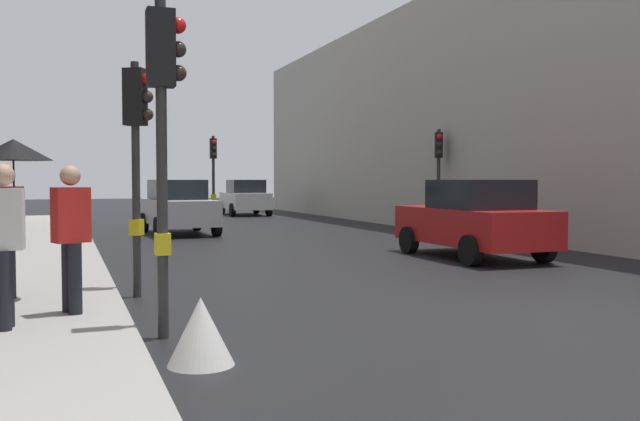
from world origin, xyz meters
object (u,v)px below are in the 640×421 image
object	(u,v)px
car_white_compact	(245,197)
pedestrian_with_umbrella	(11,174)
traffic_light_near_right	(137,135)
car_red_sedan	(474,219)
car_silver_hatchback	(178,207)
pedestrian_in_red_jacket	(71,232)
warning_sign_triangle	(201,331)
traffic_light_mid_street	(439,161)
traffic_light_far_median	(213,163)
traffic_light_near_left	(163,107)

from	to	relation	value
car_white_compact	pedestrian_with_umbrella	distance (m)	25.66
traffic_light_near_right	car_red_sedan	world-z (taller)	traffic_light_near_right
traffic_light_near_right	car_white_compact	world-z (taller)	traffic_light_near_right
car_silver_hatchback	car_red_sedan	bearing A→B (deg)	-61.40
pedestrian_in_red_jacket	warning_sign_triangle	world-z (taller)	pedestrian_in_red_jacket
traffic_light_mid_street	pedestrian_in_red_jacket	size ratio (longest dim) A/B	1.93
car_silver_hatchback	warning_sign_triangle	world-z (taller)	car_silver_hatchback
traffic_light_far_median	traffic_light_near_right	size ratio (longest dim) A/B	1.02
traffic_light_near_left	traffic_light_mid_street	distance (m)	16.27
pedestrian_in_red_jacket	warning_sign_triangle	size ratio (longest dim) A/B	2.72
traffic_light_near_right	pedestrian_in_red_jacket	size ratio (longest dim) A/B	1.98
traffic_light_mid_street	pedestrian_with_umbrella	size ratio (longest dim) A/B	1.60
traffic_light_far_median	warning_sign_triangle	bearing A→B (deg)	-101.85
warning_sign_triangle	pedestrian_in_red_jacket	bearing A→B (deg)	116.05
car_silver_hatchback	pedestrian_with_umbrella	bearing A→B (deg)	-107.99
traffic_light_near_left	car_white_compact	xyz separation A→B (m)	(7.49, 26.25, -1.68)
traffic_light_near_right	pedestrian_in_red_jacket	world-z (taller)	traffic_light_near_right
car_red_sedan	pedestrian_with_umbrella	world-z (taller)	pedestrian_with_umbrella
car_silver_hatchback	pedestrian_in_red_jacket	distance (m)	14.52
pedestrian_with_umbrella	traffic_light_mid_street	bearing A→B (deg)	39.50
car_silver_hatchback	car_white_compact	size ratio (longest dim) A/B	1.01
car_silver_hatchback	warning_sign_triangle	xyz separation A→B (m)	(-2.31, -16.40, -0.55)
pedestrian_with_umbrella	car_red_sedan	bearing A→B (deg)	19.99
traffic_light_mid_street	traffic_light_far_median	world-z (taller)	traffic_light_far_median
car_red_sedan	pedestrian_with_umbrella	xyz separation A→B (m)	(-9.31, -3.39, 0.96)
car_silver_hatchback	car_white_compact	world-z (taller)	same
pedestrian_with_umbrella	car_white_compact	bearing A→B (deg)	69.02
traffic_light_mid_street	pedestrian_with_umbrella	distance (m)	15.86
pedestrian_with_umbrella	pedestrian_in_red_jacket	world-z (taller)	pedestrian_with_umbrella
traffic_light_mid_street	traffic_light_far_median	distance (m)	10.39
car_white_compact	pedestrian_with_umbrella	world-z (taller)	pedestrian_with_umbrella
traffic_light_mid_street	car_silver_hatchback	bearing A→B (deg)	161.26
traffic_light_near_right	car_white_compact	size ratio (longest dim) A/B	0.82
traffic_light_near_left	pedestrian_with_umbrella	distance (m)	2.95
traffic_light_near_right	car_silver_hatchback	xyz separation A→B (m)	(2.47, 12.22, -1.54)
car_silver_hatchback	traffic_light_near_right	bearing A→B (deg)	-101.44
pedestrian_in_red_jacket	traffic_light_near_left	bearing A→B (deg)	-46.74
traffic_light_near_right	warning_sign_triangle	bearing A→B (deg)	-87.80
car_red_sedan	car_silver_hatchback	world-z (taller)	same
traffic_light_mid_street	warning_sign_triangle	xyz separation A→B (m)	(-10.38, -13.66, -2.04)
car_white_compact	warning_sign_triangle	bearing A→B (deg)	-104.91
car_white_compact	pedestrian_in_red_jacket	size ratio (longest dim) A/B	2.40
traffic_light_far_median	pedestrian_with_umbrella	distance (m)	19.89
pedestrian_with_umbrella	warning_sign_triangle	distance (m)	4.31
car_white_compact	traffic_light_near_left	bearing A→B (deg)	-105.92
traffic_light_near_right	car_red_sedan	bearing A→B (deg)	20.12
traffic_light_near_left	pedestrian_in_red_jacket	size ratio (longest dim) A/B	2.10
traffic_light_near_left	car_red_sedan	xyz separation A→B (m)	(7.61, 5.69, -1.68)
traffic_light_near_left	traffic_light_far_median	size ratio (longest dim) A/B	1.04
traffic_light_near_right	warning_sign_triangle	distance (m)	4.68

